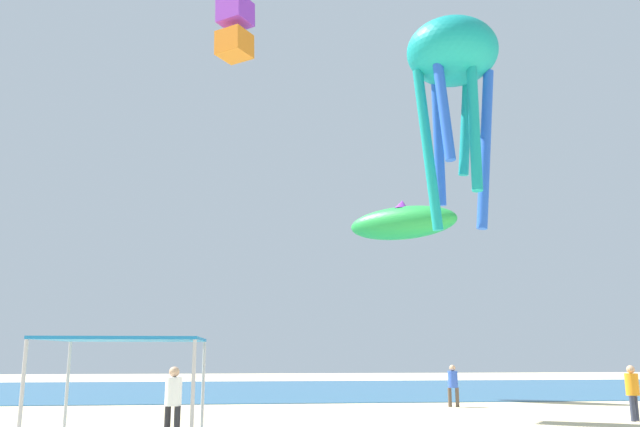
% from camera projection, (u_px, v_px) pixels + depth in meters
% --- Properties ---
extents(ocean_strip, '(110.00, 21.73, 0.03)m').
position_uv_depth(ocean_strip, '(281.00, 389.00, 38.61)').
color(ocean_strip, '#28608C').
rests_on(ocean_strip, ground).
extents(canopy_tent, '(2.99, 3.10, 2.44)m').
position_uv_depth(canopy_tent, '(126.00, 344.00, 13.28)').
color(canopy_tent, '#B2B2B7').
rests_on(canopy_tent, ground).
extents(person_near_tent, '(0.42, 0.42, 1.79)m').
position_uv_depth(person_near_tent, '(173.00, 396.00, 16.87)').
color(person_near_tent, black).
rests_on(person_near_tent, ground).
extents(person_leftmost, '(0.43, 0.39, 1.64)m').
position_uv_depth(person_leftmost, '(453.00, 382.00, 26.69)').
color(person_leftmost, brown).
rests_on(person_leftmost, ground).
extents(person_central, '(0.41, 0.41, 1.73)m').
position_uv_depth(person_central, '(632.00, 388.00, 21.29)').
color(person_central, '#33384C').
rests_on(person_central, ground).
extents(kite_box_purple, '(1.66, 1.65, 2.51)m').
position_uv_depth(kite_box_purple, '(235.00, 29.00, 27.29)').
color(kite_box_purple, purple).
extents(kite_inflatable_green, '(5.72, 4.96, 2.30)m').
position_uv_depth(kite_inflatable_green, '(402.00, 223.00, 32.58)').
color(kite_inflatable_green, green).
extents(kite_octopus_teal, '(4.27, 4.27, 7.16)m').
position_uv_depth(kite_octopus_teal, '(453.00, 62.00, 22.13)').
color(kite_octopus_teal, teal).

